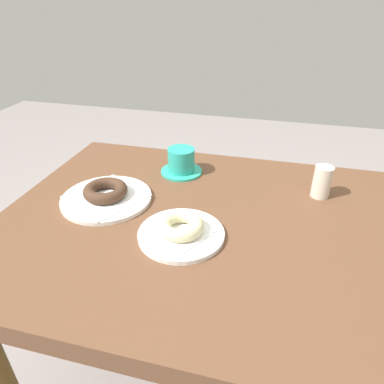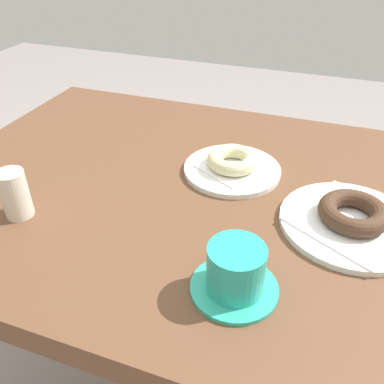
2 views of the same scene
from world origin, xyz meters
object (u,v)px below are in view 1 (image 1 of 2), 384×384
Objects in this scene: plate_sugar_ring at (181,234)px; coffee_cup at (181,162)px; donut_chocolate_ring at (105,191)px; plate_chocolate_ring at (107,198)px; donut_sugar_ring at (181,226)px; sugar_jar at (322,182)px.

coffee_cup is (-0.09, 0.30, 0.03)m from plate_sugar_ring.
plate_sugar_ring is (0.23, -0.10, -0.02)m from donut_chocolate_ring.
plate_chocolate_ring is 2.29× the size of donut_sugar_ring.
plate_sugar_ring is at bearing 0.00° from donut_sugar_ring.
sugar_jar is at bearing -5.91° from coffee_cup.
donut_chocolate_ring is (0.00, -0.00, 0.02)m from plate_chocolate_ring.
plate_sugar_ring is at bearing -23.19° from plate_chocolate_ring.
coffee_cup is (0.15, 0.20, 0.01)m from donut_chocolate_ring.
coffee_cup is at bearing 53.80° from plate_chocolate_ring.
donut_sugar_ring is 0.83× the size of coffee_cup.
sugar_jar is (0.55, 0.16, 0.01)m from donut_chocolate_ring.
donut_sugar_ring is at bearing -74.37° from coffee_cup.
plate_chocolate_ring and plate_sugar_ring have the same top height.
coffee_cup reaches higher than donut_sugar_ring.
coffee_cup is at bearing 105.63° from donut_sugar_ring.
donut_chocolate_ring reaches higher than plate_sugar_ring.
donut_sugar_ring is (0.23, -0.10, -0.00)m from donut_chocolate_ring.
sugar_jar reaches higher than plate_sugar_ring.
plate_chocolate_ring is 0.02m from donut_chocolate_ring.
donut_sugar_ring is at bearing -23.19° from donut_chocolate_ring.
coffee_cup is 0.40m from sugar_jar.
donut_sugar_ring is 0.32m from coffee_cup.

